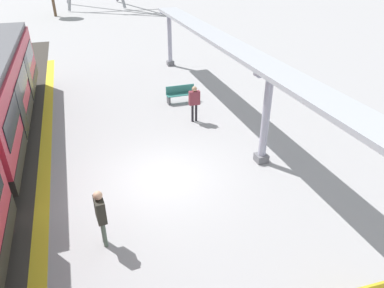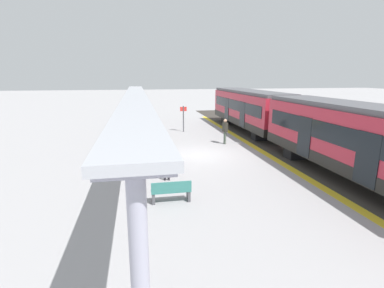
{
  "view_description": "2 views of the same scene",
  "coord_description": "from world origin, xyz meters",
  "px_view_note": "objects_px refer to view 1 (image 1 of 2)",
  "views": [
    {
      "loc": [
        -2.25,
        -9.93,
        7.09
      ],
      "look_at": [
        0.96,
        -0.29,
        1.34
      ],
      "focal_mm": 32.85,
      "sensor_mm": 36.0,
      "label": 1
    },
    {
      "loc": [
        3.7,
        16.47,
        4.67
      ],
      "look_at": [
        0.84,
        1.46,
        1.06
      ],
      "focal_mm": 26.99,
      "sensor_mm": 36.0,
      "label": 2
    }
  ],
  "objects_px": {
    "passenger_by_the_benches": "(194,100)",
    "passenger_waiting_near_edge": "(100,212)",
    "canopy_pillar_second": "(266,119)",
    "canopy_pillar_third": "(170,39)",
    "bench_mid_platform": "(181,94)"
  },
  "relations": [
    {
      "from": "passenger_by_the_benches",
      "to": "passenger_waiting_near_edge",
      "type": "bearing_deg",
      "value": -126.21
    },
    {
      "from": "passenger_waiting_near_edge",
      "to": "passenger_by_the_benches",
      "type": "xyz_separation_m",
      "value": [
        4.77,
        6.51,
        -0.04
      ]
    },
    {
      "from": "canopy_pillar_second",
      "to": "passenger_by_the_benches",
      "type": "bearing_deg",
      "value": 107.27
    },
    {
      "from": "canopy_pillar_third",
      "to": "canopy_pillar_second",
      "type": "bearing_deg",
      "value": -90.0
    },
    {
      "from": "canopy_pillar_third",
      "to": "bench_mid_platform",
      "type": "xyz_separation_m",
      "value": [
        -1.19,
        -6.36,
        -1.33
      ]
    },
    {
      "from": "passenger_waiting_near_edge",
      "to": "passenger_by_the_benches",
      "type": "distance_m",
      "value": 8.07
    },
    {
      "from": "canopy_pillar_second",
      "to": "passenger_waiting_near_edge",
      "type": "xyz_separation_m",
      "value": [
        -6.04,
        -2.43,
        -0.67
      ]
    },
    {
      "from": "canopy_pillar_second",
      "to": "passenger_waiting_near_edge",
      "type": "relative_size",
      "value": 1.98
    },
    {
      "from": "bench_mid_platform",
      "to": "passenger_by_the_benches",
      "type": "xyz_separation_m",
      "value": [
        -0.08,
        -2.42,
        0.62
      ]
    },
    {
      "from": "canopy_pillar_second",
      "to": "bench_mid_platform",
      "type": "relative_size",
      "value": 2.33
    },
    {
      "from": "canopy_pillar_second",
      "to": "passenger_waiting_near_edge",
      "type": "distance_m",
      "value": 6.54
    },
    {
      "from": "canopy_pillar_third",
      "to": "passenger_waiting_near_edge",
      "type": "xyz_separation_m",
      "value": [
        -6.04,
        -15.29,
        -0.67
      ]
    },
    {
      "from": "passenger_by_the_benches",
      "to": "bench_mid_platform",
      "type": "bearing_deg",
      "value": 88.09
    },
    {
      "from": "canopy_pillar_third",
      "to": "passenger_by_the_benches",
      "type": "height_order",
      "value": "canopy_pillar_third"
    },
    {
      "from": "canopy_pillar_second",
      "to": "passenger_by_the_benches",
      "type": "xyz_separation_m",
      "value": [
        -1.27,
        4.08,
        -0.71
      ]
    }
  ]
}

